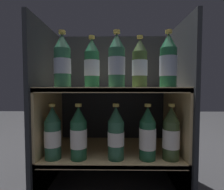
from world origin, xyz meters
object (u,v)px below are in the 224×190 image
(bottle_lower_front_1, at_px, (79,134))
(bottle_upper_front_2, at_px, (168,62))
(bottle_upper_front_1, at_px, (117,62))
(bottle_upper_back_0, at_px, (92,65))
(bottle_upper_front_0, at_px, (62,62))
(bottle_lower_front_0, at_px, (53,134))
(bottle_lower_front_4, at_px, (171,135))
(bottle_lower_front_3, at_px, (148,135))
(bottle_lower_front_2, at_px, (116,134))
(bottle_upper_back_1, at_px, (140,65))

(bottle_lower_front_1, bearing_deg, bottle_upper_front_2, -0.00)
(bottle_upper_front_1, distance_m, bottle_upper_back_0, 0.16)
(bottle_upper_front_2, relative_size, bottle_lower_front_1, 1.00)
(bottle_upper_front_1, xyz_separation_m, bottle_lower_front_1, (-0.18, 0.00, -0.34))
(bottle_upper_front_0, xyz_separation_m, bottle_upper_back_0, (0.13, 0.09, -0.00))
(bottle_upper_front_1, relative_size, bottle_lower_front_0, 1.00)
(bottle_upper_front_0, relative_size, bottle_lower_front_4, 1.00)
(bottle_upper_front_1, xyz_separation_m, bottle_lower_front_4, (0.26, 0.00, -0.34))
(bottle_lower_front_3, bearing_deg, bottle_lower_front_0, -180.00)
(bottle_upper_front_1, relative_size, bottle_lower_front_3, 1.00)
(bottle_upper_front_0, distance_m, bottle_lower_front_2, 0.43)
(bottle_upper_back_0, distance_m, bottle_lower_front_2, 0.38)
(bottle_lower_front_0, bearing_deg, bottle_lower_front_1, 0.00)
(bottle_upper_back_1, xyz_separation_m, bottle_lower_front_3, (0.03, -0.09, -0.35))
(bottle_lower_front_0, height_order, bottle_lower_front_4, same)
(bottle_lower_front_0, bearing_deg, bottle_upper_front_2, 0.00)
(bottle_lower_front_1, distance_m, bottle_lower_front_2, 0.18)
(bottle_upper_front_2, bearing_deg, bottle_upper_back_0, 166.63)
(bottle_lower_front_1, distance_m, bottle_lower_front_4, 0.44)
(bottle_upper_front_2, bearing_deg, bottle_upper_back_1, 143.97)
(bottle_upper_back_1, height_order, bottle_lower_front_0, bottle_upper_back_1)
(bottle_upper_front_0, bearing_deg, bottle_lower_front_4, 0.00)
(bottle_upper_front_2, bearing_deg, bottle_upper_front_1, 180.00)
(bottle_upper_front_2, height_order, bottle_lower_front_2, bottle_upper_front_2)
(bottle_upper_back_1, relative_size, bottle_lower_front_3, 1.00)
(bottle_upper_front_1, distance_m, bottle_lower_front_0, 0.46)
(bottle_upper_back_1, bearing_deg, bottle_upper_front_1, -143.97)
(bottle_upper_front_0, height_order, bottle_lower_front_0, bottle_upper_front_0)
(bottle_lower_front_0, bearing_deg, bottle_lower_front_3, 0.00)
(bottle_upper_front_0, distance_m, bottle_upper_back_0, 0.16)
(bottle_upper_front_2, distance_m, bottle_upper_back_0, 0.38)
(bottle_upper_back_0, bearing_deg, bottle_lower_front_1, -121.94)
(bottle_lower_front_2, bearing_deg, bottle_lower_front_1, 180.00)
(bottle_upper_back_1, distance_m, bottle_lower_front_4, 0.38)
(bottle_upper_back_0, height_order, bottle_lower_front_1, bottle_upper_back_0)
(bottle_lower_front_0, height_order, bottle_lower_front_1, same)
(bottle_upper_front_1, distance_m, bottle_lower_front_4, 0.43)
(bottle_upper_back_1, relative_size, bottle_lower_front_1, 1.00)
(bottle_lower_front_1, xyz_separation_m, bottle_lower_front_3, (0.33, 0.00, -0.00))
(bottle_lower_front_3, bearing_deg, bottle_lower_front_4, 0.00)
(bottle_lower_front_2, bearing_deg, bottle_upper_back_1, 35.35)
(bottle_lower_front_4, bearing_deg, bottle_upper_back_0, 167.26)
(bottle_upper_back_1, height_order, bottle_lower_front_1, bottle_upper_back_1)
(bottle_upper_back_0, distance_m, bottle_upper_back_1, 0.25)
(bottle_upper_front_2, height_order, bottle_lower_front_3, bottle_upper_front_2)
(bottle_upper_back_1, height_order, bottle_lower_front_2, bottle_upper_back_1)
(bottle_upper_front_0, bearing_deg, bottle_lower_front_2, 0.00)
(bottle_upper_back_0, relative_size, bottle_lower_front_1, 1.00)
(bottle_lower_front_4, bearing_deg, bottle_upper_front_2, -180.00)
(bottle_upper_front_1, height_order, bottle_upper_back_1, same)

